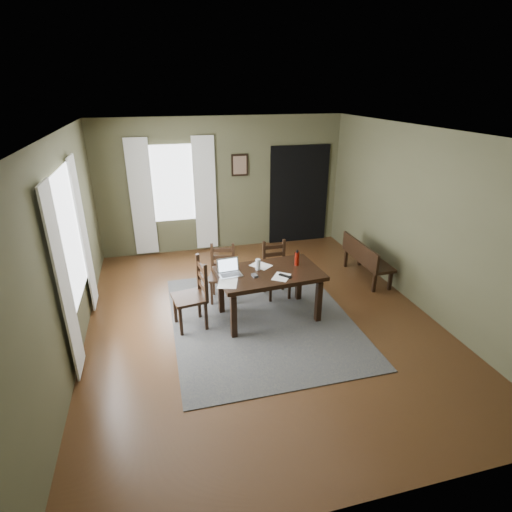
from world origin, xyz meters
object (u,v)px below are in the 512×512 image
object	(u,v)px
bench	(365,257)
laptop	(229,270)
chair_back_left	(223,274)
chair_back_right	(276,270)
dining_table	(269,277)
water_bottle	(297,258)
chair_end	(193,295)

from	to	relation	value
bench	laptop	distance (m)	2.75
chair_back_left	chair_back_right	xyz separation A→B (m)	(0.87, -0.08, -0.00)
dining_table	laptop	bearing A→B (deg)	169.29
chair_back_left	water_bottle	world-z (taller)	water_bottle
water_bottle	laptop	bearing A→B (deg)	-177.28
bench	dining_table	bearing A→B (deg)	112.55
laptop	water_bottle	distance (m)	1.04
laptop	chair_end	bearing A→B (deg)	177.67
dining_table	bench	world-z (taller)	dining_table
laptop	water_bottle	bearing A→B (deg)	-2.97
dining_table	chair_back_left	distance (m)	0.94
chair_back_right	laptop	bearing A→B (deg)	-148.17
water_bottle	bench	bearing A→B (deg)	24.91
chair_back_left	water_bottle	xyz separation A→B (m)	(1.03, -0.61, 0.41)
chair_end	water_bottle	world-z (taller)	chair_end
dining_table	chair_back_left	size ratio (longest dim) A/B	1.70
bench	water_bottle	bearing A→B (deg)	114.91
chair_end	chair_back_left	distance (m)	0.88
bench	water_bottle	world-z (taller)	water_bottle
chair_end	chair_back_right	bearing A→B (deg)	104.48
dining_table	chair_back_right	size ratio (longest dim) A/B	1.70
chair_back_right	bench	size ratio (longest dim) A/B	0.73
chair_back_left	chair_back_right	world-z (taller)	same
dining_table	chair_end	bearing A→B (deg)	173.99
chair_end	chair_back_right	distance (m)	1.54
chair_back_left	bench	distance (m)	2.60
dining_table	chair_back_right	xyz separation A→B (m)	(0.31, 0.64, -0.21)
bench	laptop	xyz separation A→B (m)	(-2.60, -0.78, 0.39)
dining_table	chair_back_left	world-z (taller)	chair_back_left
chair_back_left	chair_back_right	size ratio (longest dim) A/B	1.00
water_bottle	dining_table	bearing A→B (deg)	-166.11
bench	laptop	size ratio (longest dim) A/B	3.61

